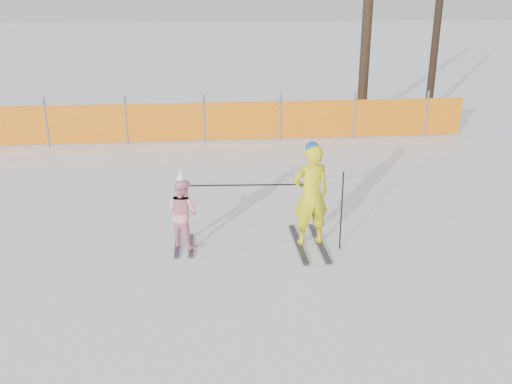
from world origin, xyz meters
The scene contains 6 objects.
ground centered at (0.00, 0.00, 0.00)m, with size 120.00×120.00×0.00m, color white.
adult centered at (0.87, 0.70, 0.85)m, with size 0.65×1.43×1.70m.
child centered at (-1.11, 0.82, 0.59)m, with size 0.68×0.85×1.29m.
ski_poles centered at (0.49, 0.65, 0.86)m, with size 2.32×0.34×1.27m.
safety_fence centered at (-2.26, 7.23, 0.56)m, with size 17.00×0.06×1.25m.
tree_trunks centered at (4.83, 9.27, 2.98)m, with size 2.73×1.25×6.40m.
Camera 1 is at (-0.78, -7.45, 3.91)m, focal length 40.00 mm.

